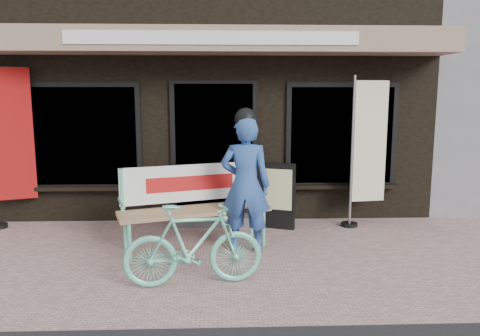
{
  "coord_description": "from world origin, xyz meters",
  "views": [
    {
      "loc": [
        0.13,
        -5.28,
        2.02
      ],
      "look_at": [
        0.36,
        0.7,
        1.05
      ],
      "focal_mm": 35.0,
      "sensor_mm": 36.0,
      "label": 1
    }
  ],
  "objects_px": {
    "nobori_cream": "(367,150)",
    "menu_stand": "(278,195)",
    "person": "(246,182)",
    "bench": "(193,199)",
    "nobori_red": "(10,143)",
    "bicycle": "(193,245)"
  },
  "relations": [
    {
      "from": "nobori_cream",
      "to": "menu_stand",
      "type": "height_order",
      "value": "nobori_cream"
    },
    {
      "from": "person",
      "to": "bench",
      "type": "bearing_deg",
      "value": 167.65
    },
    {
      "from": "nobori_red",
      "to": "menu_stand",
      "type": "height_order",
      "value": "nobori_red"
    },
    {
      "from": "menu_stand",
      "to": "person",
      "type": "bearing_deg",
      "value": -99.37
    },
    {
      "from": "person",
      "to": "menu_stand",
      "type": "distance_m",
      "value": 1.18
    },
    {
      "from": "nobori_cream",
      "to": "person",
      "type": "bearing_deg",
      "value": -158.15
    },
    {
      "from": "bicycle",
      "to": "menu_stand",
      "type": "xyz_separation_m",
      "value": [
        1.14,
        2.05,
        0.07
      ]
    },
    {
      "from": "person",
      "to": "nobori_red",
      "type": "bearing_deg",
      "value": 167.83
    },
    {
      "from": "bench",
      "to": "nobori_red",
      "type": "xyz_separation_m",
      "value": [
        -2.77,
        0.99,
        0.64
      ]
    },
    {
      "from": "bench",
      "to": "nobori_cream",
      "type": "bearing_deg",
      "value": -0.16
    },
    {
      "from": "bench",
      "to": "menu_stand",
      "type": "bearing_deg",
      "value": 12.54
    },
    {
      "from": "bench",
      "to": "nobori_red",
      "type": "distance_m",
      "value": 3.01
    },
    {
      "from": "nobori_cream",
      "to": "menu_stand",
      "type": "bearing_deg",
      "value": 176.34
    },
    {
      "from": "bench",
      "to": "nobori_cream",
      "type": "relative_size",
      "value": 0.89
    },
    {
      "from": "person",
      "to": "bicycle",
      "type": "height_order",
      "value": "person"
    },
    {
      "from": "bench",
      "to": "nobori_red",
      "type": "bearing_deg",
      "value": 142.04
    },
    {
      "from": "person",
      "to": "nobori_cream",
      "type": "height_order",
      "value": "nobori_cream"
    },
    {
      "from": "nobori_red",
      "to": "nobori_cream",
      "type": "bearing_deg",
      "value": -21.51
    },
    {
      "from": "person",
      "to": "bicycle",
      "type": "distance_m",
      "value": 1.31
    },
    {
      "from": "person",
      "to": "nobori_cream",
      "type": "distance_m",
      "value": 2.17
    },
    {
      "from": "bench",
      "to": "bicycle",
      "type": "relative_size",
      "value": 1.38
    },
    {
      "from": "bench",
      "to": "menu_stand",
      "type": "height_order",
      "value": "bench"
    }
  ]
}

